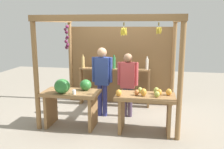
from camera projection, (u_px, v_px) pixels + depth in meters
name	position (u px, v px, depth m)	size (l,w,h in m)	color
ground_plane	(114.00, 115.00, 5.81)	(12.00, 12.00, 0.00)	gray
market_stall	(117.00, 57.00, 5.97)	(2.92, 2.13, 2.31)	olive
fruit_counter_left	(71.00, 97.00, 5.07)	(1.18, 0.68, 1.06)	olive
fruit_counter_right	(145.00, 105.00, 4.83)	(1.18, 0.64, 0.91)	olive
bottle_shelf_unit	(114.00, 77.00, 6.40)	(1.87, 0.22, 1.36)	olive
vendor_man	(102.00, 76.00, 5.61)	(0.48, 0.22, 1.62)	navy
vendor_woman	(128.00, 80.00, 5.58)	(0.48, 0.20, 1.49)	#4A3A51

